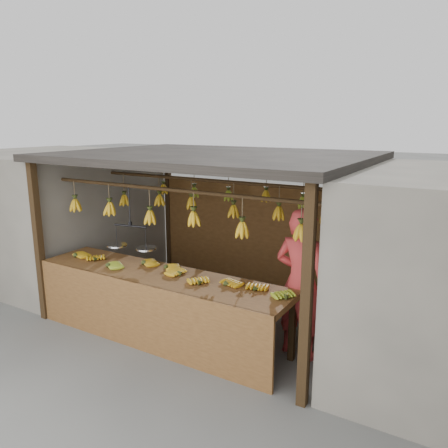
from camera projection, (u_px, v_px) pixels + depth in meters
The scene contains 8 objects.
ground at pixel (214, 310), 6.72m from camera, with size 80.00×80.00×0.00m, color #5B5B57.
stall at pixel (225, 180), 6.55m from camera, with size 4.30×3.30×2.40m.
neighbor_left at pixel (53, 213), 8.25m from camera, with size 3.00×3.00×2.30m, color slate.
counter at pixel (155, 290), 5.60m from camera, with size 3.71×0.82×0.96m.
hanging_bananas at pixel (213, 206), 6.34m from camera, with size 3.58×2.24×0.39m.
balance_scale at pixel (131, 244), 5.97m from camera, with size 0.72×0.35×0.86m.
vendor at pixel (301, 283), 5.25m from camera, with size 0.68×0.45×1.86m, color #BF3333.
bag_bundles at pixel (368, 243), 6.66m from camera, with size 0.08×0.26×1.23m.
Camera 1 is at (3.32, -5.29, 2.82)m, focal length 35.00 mm.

